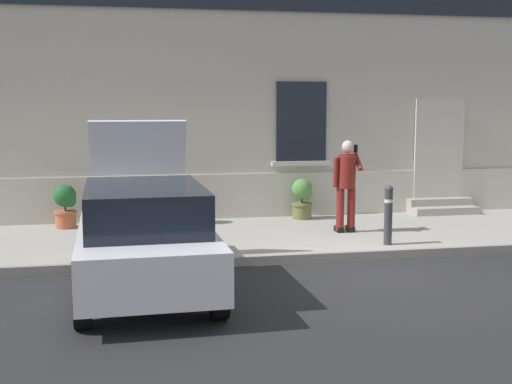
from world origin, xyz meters
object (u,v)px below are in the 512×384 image
(bollard_near_person, at_px, (388,213))
(person_on_phone, at_px, (346,180))
(hatchback_car_white, at_px, (144,235))
(planter_olive, at_px, (302,198))
(planter_terracotta, at_px, (66,205))
(planter_cream, at_px, (189,202))
(bollard_far_left, at_px, (131,221))

(bollard_near_person, xyz_separation_m, person_on_phone, (-0.36, 1.21, 0.44))
(hatchback_car_white, relative_size, planter_olive, 4.78)
(planter_terracotta, bearing_deg, planter_cream, 0.05)
(person_on_phone, xyz_separation_m, planter_olive, (-0.42, 1.62, -0.55))
(hatchback_car_white, height_order, planter_terracotta, hatchback_car_white)
(planter_cream, bearing_deg, hatchback_car_white, -103.16)
(bollard_far_left, xyz_separation_m, planter_olive, (3.61, 2.84, -0.11))
(planter_terracotta, bearing_deg, hatchback_car_white, -72.12)
(bollard_near_person, bearing_deg, planter_terracotta, 154.18)
(bollard_near_person, relative_size, planter_terracotta, 1.22)
(planter_terracotta, height_order, planter_olive, same)
(hatchback_car_white, xyz_separation_m, planter_olive, (3.44, 4.47, -0.19))
(bollard_near_person, height_order, planter_terracotta, bollard_near_person)
(person_on_phone, xyz_separation_m, planter_terracotta, (-5.26, 1.51, -0.55))
(planter_terracotta, bearing_deg, planter_olive, 1.38)
(bollard_near_person, bearing_deg, planter_cream, 139.60)
(bollard_far_left, xyz_separation_m, person_on_phone, (4.03, 1.21, 0.44))
(hatchback_car_white, height_order, bollard_far_left, hatchback_car_white)
(planter_terracotta, distance_m, planter_cream, 2.42)
(planter_olive, bearing_deg, bollard_far_left, -141.86)
(planter_cream, relative_size, planter_olive, 1.00)
(bollard_near_person, bearing_deg, bollard_far_left, 180.00)
(bollard_near_person, relative_size, planter_olive, 1.22)
(planter_olive, bearing_deg, bollard_near_person, -74.74)
(person_on_phone, relative_size, planter_olive, 2.04)
(hatchback_car_white, bearing_deg, planter_terracotta, 107.88)
(person_on_phone, bearing_deg, bollard_far_left, -169.76)
(hatchback_car_white, height_order, planter_olive, hatchback_car_white)
(bollard_near_person, bearing_deg, planter_olive, 105.26)
(hatchback_car_white, height_order, person_on_phone, hatchback_car_white)
(bollard_far_left, bearing_deg, planter_cream, 66.40)
(bollard_near_person, relative_size, planter_cream, 1.22)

